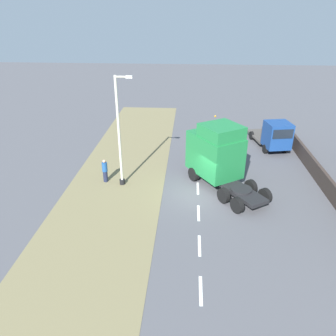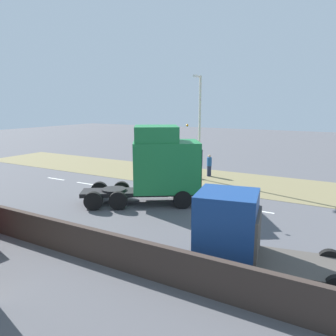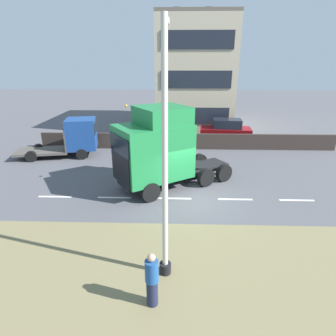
# 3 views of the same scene
# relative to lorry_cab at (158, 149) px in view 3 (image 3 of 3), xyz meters

# --- Properties ---
(ground_plane) EXTENTS (120.00, 120.00, 0.00)m
(ground_plane) POSITION_rel_lorry_cab_xyz_m (-1.30, -1.84, -2.31)
(ground_plane) COLOR #515156
(ground_plane) RESTS_ON ground
(grass_verge) EXTENTS (7.00, 44.00, 0.01)m
(grass_verge) POSITION_rel_lorry_cab_xyz_m (-7.30, -1.84, -2.30)
(grass_verge) COLOR olive
(grass_verge) RESTS_ON ground
(lane_markings) EXTENTS (0.16, 17.80, 0.00)m
(lane_markings) POSITION_rel_lorry_cab_xyz_m (-1.30, -2.54, -2.31)
(lane_markings) COLOR white
(lane_markings) RESTS_ON ground
(boundary_wall) EXTENTS (0.25, 24.00, 1.28)m
(boundary_wall) POSITION_rel_lorry_cab_xyz_m (7.70, -1.84, -1.67)
(boundary_wall) COLOR #382D28
(boundary_wall) RESTS_ON ground
(building_block) EXTENTS (11.73, 7.27, 11.97)m
(building_block) POSITION_rel_lorry_cab_xyz_m (16.98, -2.66, 3.13)
(building_block) COLOR #C1B293
(building_block) RESTS_ON ground
(lorry_cab) EXTENTS (5.82, 6.94, 4.73)m
(lorry_cab) POSITION_rel_lorry_cab_xyz_m (0.00, 0.00, 0.00)
(lorry_cab) COLOR black
(lorry_cab) RESTS_ON ground
(flatbed_truck) EXTENTS (3.10, 6.16, 2.82)m
(flatbed_truck) POSITION_rel_lorry_cab_xyz_m (5.64, 6.57, -0.83)
(flatbed_truck) COLOR navy
(flatbed_truck) RESTS_ON ground
(parked_car) EXTENTS (2.17, 4.45, 2.16)m
(parked_car) POSITION_rel_lorry_cab_xyz_m (9.42, -5.26, -1.27)
(parked_car) COLOR maroon
(parked_car) RESTS_ON ground
(lamp_post) EXTENTS (1.32, 0.40, 7.93)m
(lamp_post) POSITION_rel_lorry_cab_xyz_m (-6.84, -0.68, 1.29)
(lamp_post) COLOR black
(lamp_post) RESTS_ON ground
(pedestrian) EXTENTS (0.39, 0.39, 1.80)m
(pedestrian) POSITION_rel_lorry_cab_xyz_m (-8.22, -0.36, -1.42)
(pedestrian) COLOR #1E233D
(pedestrian) RESTS_ON ground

